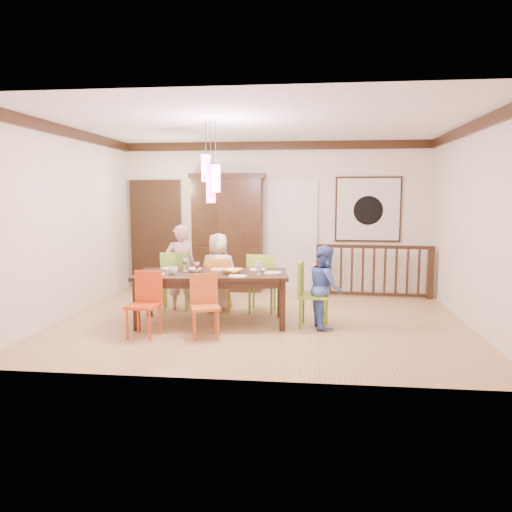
# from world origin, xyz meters

# --- Properties ---
(floor) EXTENTS (6.00, 6.00, 0.00)m
(floor) POSITION_xyz_m (0.00, 0.00, 0.00)
(floor) COLOR tan
(floor) RESTS_ON ground
(ceiling) EXTENTS (6.00, 6.00, 0.00)m
(ceiling) POSITION_xyz_m (0.00, 0.00, 2.90)
(ceiling) COLOR white
(ceiling) RESTS_ON wall_back
(wall_back) EXTENTS (6.00, 0.00, 6.00)m
(wall_back) POSITION_xyz_m (0.00, 2.50, 1.45)
(wall_back) COLOR silver
(wall_back) RESTS_ON floor
(wall_left) EXTENTS (0.00, 5.00, 5.00)m
(wall_left) POSITION_xyz_m (-3.00, 0.00, 1.45)
(wall_left) COLOR silver
(wall_left) RESTS_ON floor
(wall_right) EXTENTS (0.00, 5.00, 5.00)m
(wall_right) POSITION_xyz_m (3.00, 0.00, 1.45)
(wall_right) COLOR silver
(wall_right) RESTS_ON floor
(crown_molding) EXTENTS (6.00, 5.00, 0.16)m
(crown_molding) POSITION_xyz_m (0.00, 0.00, 2.82)
(crown_molding) COLOR black
(crown_molding) RESTS_ON wall_back
(panel_door) EXTENTS (1.04, 0.07, 2.24)m
(panel_door) POSITION_xyz_m (-2.40, 2.45, 1.05)
(panel_door) COLOR black
(panel_door) RESTS_ON wall_back
(white_doorway) EXTENTS (0.97, 0.05, 2.22)m
(white_doorway) POSITION_xyz_m (0.35, 2.46, 1.05)
(white_doorway) COLOR silver
(white_doorway) RESTS_ON wall_back
(painting) EXTENTS (1.25, 0.06, 1.25)m
(painting) POSITION_xyz_m (1.80, 2.46, 1.60)
(painting) COLOR black
(painting) RESTS_ON wall_back
(pendant_cluster) EXTENTS (0.27, 0.21, 1.14)m
(pendant_cluster) POSITION_xyz_m (-0.70, -0.29, 2.11)
(pendant_cluster) COLOR #FF4CB0
(pendant_cluster) RESTS_ON ceiling
(dining_table) EXTENTS (2.27, 1.22, 0.75)m
(dining_table) POSITION_xyz_m (-0.70, -0.29, 0.67)
(dining_table) COLOR black
(dining_table) RESTS_ON floor
(chair_far_left) EXTENTS (0.51, 0.51, 0.97)m
(chair_far_left) POSITION_xyz_m (-1.47, 0.51, 0.55)
(chair_far_left) COLOR #72B036
(chair_far_left) RESTS_ON floor
(chair_far_mid) EXTENTS (0.49, 0.49, 0.89)m
(chair_far_mid) POSITION_xyz_m (-0.75, 0.43, 0.51)
(chair_far_mid) COLOR #C5791B
(chair_far_mid) RESTS_ON floor
(chair_far_right) EXTENTS (0.46, 0.46, 0.95)m
(chair_far_right) POSITION_xyz_m (-0.04, 0.49, 0.55)
(chair_far_right) COLOR #7BAD29
(chair_far_right) RESTS_ON floor
(chair_near_left) EXTENTS (0.43, 0.43, 0.86)m
(chair_near_left) POSITION_xyz_m (-1.46, -1.10, 0.49)
(chair_near_left) COLOR red
(chair_near_left) RESTS_ON floor
(chair_near_mid) EXTENTS (0.47, 0.47, 0.83)m
(chair_near_mid) POSITION_xyz_m (-0.65, -1.01, 0.47)
(chair_near_mid) COLOR #BB5521
(chair_near_mid) RESTS_ON floor
(chair_end_right) EXTENTS (0.46, 0.46, 0.93)m
(chair_end_right) POSITION_xyz_m (0.78, -0.32, 0.53)
(chair_end_right) COLOR #76A21F
(chair_end_right) RESTS_ON floor
(china_hutch) EXTENTS (1.45, 0.46, 2.29)m
(china_hutch) POSITION_xyz_m (-0.91, 2.30, 1.15)
(china_hutch) COLOR black
(china_hutch) RESTS_ON floor
(balustrade) EXTENTS (2.12, 0.22, 0.96)m
(balustrade) POSITION_xyz_m (1.88, 1.95, 0.50)
(balustrade) COLOR black
(balustrade) RESTS_ON floor
(person_far_left) EXTENTS (0.60, 0.51, 1.40)m
(person_far_left) POSITION_xyz_m (-1.39, 0.52, 0.70)
(person_far_left) COLOR #D9A5A6
(person_far_left) RESTS_ON floor
(person_far_mid) EXTENTS (0.64, 0.44, 1.27)m
(person_far_mid) POSITION_xyz_m (-0.76, 0.53, 0.63)
(person_far_mid) COLOR beige
(person_far_mid) RESTS_ON floor
(person_end_right) EXTENTS (0.54, 0.64, 1.17)m
(person_end_right) POSITION_xyz_m (0.93, -0.34, 0.59)
(person_end_right) COLOR #4364BD
(person_end_right) RESTS_ON floor
(serving_bowl) EXTENTS (0.38, 0.38, 0.07)m
(serving_bowl) POSITION_xyz_m (-0.40, -0.36, 0.79)
(serving_bowl) COLOR gold
(serving_bowl) RESTS_ON dining_table
(small_bowl) EXTENTS (0.26, 0.26, 0.06)m
(small_bowl) POSITION_xyz_m (-0.96, -0.27, 0.78)
(small_bowl) COLOR white
(small_bowl) RESTS_ON dining_table
(cup_left) EXTENTS (0.18, 0.18, 0.11)m
(cup_left) POSITION_xyz_m (-1.23, -0.51, 0.80)
(cup_left) COLOR silver
(cup_left) RESTS_ON dining_table
(cup_right) EXTENTS (0.14, 0.14, 0.10)m
(cup_right) POSITION_xyz_m (-0.03, -0.11, 0.80)
(cup_right) COLOR silver
(cup_right) RESTS_ON dining_table
(plate_far_left) EXTENTS (0.26, 0.26, 0.01)m
(plate_far_left) POSITION_xyz_m (-1.43, 0.01, 0.76)
(plate_far_left) COLOR white
(plate_far_left) RESTS_ON dining_table
(plate_far_mid) EXTENTS (0.26, 0.26, 0.01)m
(plate_far_mid) POSITION_xyz_m (-0.65, -0.01, 0.76)
(plate_far_mid) COLOR white
(plate_far_mid) RESTS_ON dining_table
(plate_far_right) EXTENTS (0.26, 0.26, 0.01)m
(plate_far_right) POSITION_xyz_m (-0.07, 0.05, 0.76)
(plate_far_right) COLOR white
(plate_far_right) RESTS_ON dining_table
(plate_near_left) EXTENTS (0.26, 0.26, 0.01)m
(plate_near_left) POSITION_xyz_m (-1.46, -0.57, 0.76)
(plate_near_left) COLOR white
(plate_near_left) RESTS_ON dining_table
(plate_near_mid) EXTENTS (0.26, 0.26, 0.01)m
(plate_near_mid) POSITION_xyz_m (-0.28, -0.60, 0.76)
(plate_near_mid) COLOR white
(plate_near_mid) RESTS_ON dining_table
(plate_end_right) EXTENTS (0.26, 0.26, 0.01)m
(plate_end_right) POSITION_xyz_m (0.18, -0.24, 0.76)
(plate_end_right) COLOR white
(plate_end_right) RESTS_ON dining_table
(wine_glass_a) EXTENTS (0.08, 0.08, 0.19)m
(wine_glass_a) POSITION_xyz_m (-1.13, -0.18, 0.84)
(wine_glass_a) COLOR #590C19
(wine_glass_a) RESTS_ON dining_table
(wine_glass_b) EXTENTS (0.08, 0.08, 0.19)m
(wine_glass_b) POSITION_xyz_m (-0.51, -0.06, 0.84)
(wine_glass_b) COLOR silver
(wine_glass_b) RESTS_ON dining_table
(wine_glass_c) EXTENTS (0.08, 0.08, 0.19)m
(wine_glass_c) POSITION_xyz_m (-0.85, -0.59, 0.84)
(wine_glass_c) COLOR #590C19
(wine_glass_c) RESTS_ON dining_table
(wine_glass_d) EXTENTS (0.08, 0.08, 0.19)m
(wine_glass_d) POSITION_xyz_m (-0.01, -0.39, 0.84)
(wine_glass_d) COLOR silver
(wine_glass_d) RESTS_ON dining_table
(napkin) EXTENTS (0.18, 0.14, 0.01)m
(napkin) POSITION_xyz_m (-0.82, -0.60, 0.76)
(napkin) COLOR #D83359
(napkin) RESTS_ON dining_table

